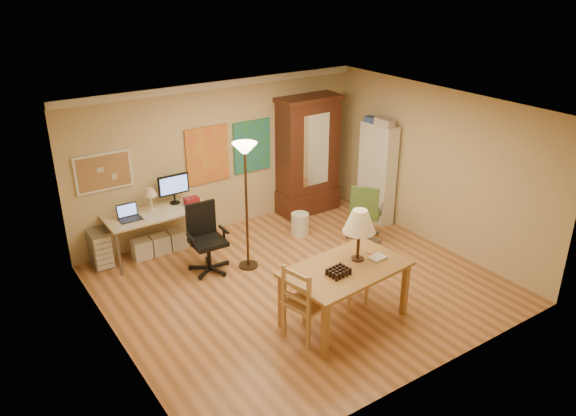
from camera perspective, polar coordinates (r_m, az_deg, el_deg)
floor at (r=8.64m, az=1.27°, el=-7.77°), size 5.50×5.50×0.00m
crown_molding at (r=9.67m, az=-7.22°, el=12.34°), size 5.50×0.08×0.12m
corkboard at (r=9.27m, az=-18.22°, el=3.50°), size 0.90×0.04×0.62m
art_panel_left at (r=9.87m, az=-8.19°, el=5.37°), size 0.80×0.04×1.00m
art_panel_right at (r=10.27m, az=-3.67°, el=6.29°), size 0.75×0.04×0.95m
dining_table at (r=7.47m, az=6.40°, el=-4.67°), size 1.74×1.14×1.55m
ladder_chair_back at (r=8.03m, az=6.53°, el=-7.30°), size 0.41×0.39×0.84m
ladder_chair_left at (r=7.29m, az=1.71°, el=-9.76°), size 0.56×0.58×1.06m
torchiere_lamp at (r=8.46m, az=-4.36°, el=3.94°), size 0.38×0.38×2.08m
computer_desk at (r=9.57m, az=-12.84°, el=-1.91°), size 1.71×0.75×1.29m
office_chair_black at (r=8.98m, az=-8.14°, el=-4.57°), size 0.68×0.68×1.10m
office_chair_green at (r=9.93m, az=7.80°, el=-1.74°), size 0.68×0.68×1.07m
drawer_cart at (r=9.47m, az=-18.49°, el=-3.97°), size 0.31×0.37×0.62m
armoire at (r=10.80m, az=2.01°, el=4.62°), size 1.24×0.59×2.27m
bookshelf at (r=10.53m, az=9.03°, el=3.48°), size 0.28×0.75×1.86m
wastebin at (r=10.08m, az=1.22°, el=-1.64°), size 0.32×0.32×0.40m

